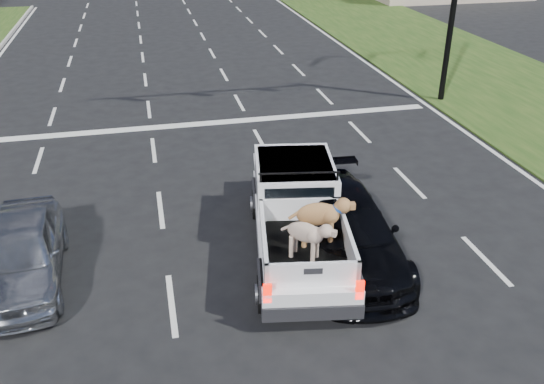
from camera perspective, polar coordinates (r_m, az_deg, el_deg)
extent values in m
plane|color=black|center=(12.06, -1.49, -9.93)|extent=(160.00, 160.00, 0.00)
cube|color=silver|center=(17.39, -22.91, 0.29)|extent=(0.12, 60.00, 0.01)
cube|color=silver|center=(17.05, -11.36, 1.52)|extent=(0.12, 60.00, 0.01)
cube|color=silver|center=(17.42, 0.18, 2.68)|extent=(0.12, 60.00, 0.01)
cube|color=silver|center=(18.46, 10.84, 3.65)|extent=(0.12, 60.00, 0.01)
cube|color=silver|center=(20.10, 20.22, 4.41)|extent=(0.15, 60.00, 0.01)
cube|color=silver|center=(20.81, -7.07, 6.73)|extent=(17.00, 0.45, 0.01)
cylinder|color=black|center=(23.27, 17.51, 16.88)|extent=(0.22, 0.22, 7.00)
cylinder|color=black|center=(11.40, -0.73, -10.07)|extent=(0.40, 0.79, 0.75)
cylinder|color=black|center=(11.59, 7.90, -9.68)|extent=(0.40, 0.79, 0.75)
cylinder|color=black|center=(14.47, -1.41, -1.22)|extent=(0.40, 0.79, 0.75)
cylinder|color=black|center=(14.61, 5.34, -1.02)|extent=(0.40, 0.79, 0.75)
cube|color=white|center=(12.85, 2.70, -3.84)|extent=(2.72, 5.47, 0.51)
cube|color=white|center=(13.59, 2.25, 1.32)|extent=(2.17, 2.54, 0.85)
cube|color=black|center=(12.59, 2.72, -0.81)|extent=(1.51, 0.28, 0.61)
cylinder|color=black|center=(12.44, 2.72, 1.88)|extent=(1.76, 0.35, 0.05)
cube|color=black|center=(11.75, 3.29, -5.83)|extent=(2.15, 2.78, 0.06)
cube|color=white|center=(11.54, -0.83, -4.79)|extent=(0.50, 2.50, 0.51)
cube|color=white|center=(11.72, 7.43, -4.50)|extent=(0.50, 2.50, 0.51)
cube|color=white|center=(10.59, 4.06, -8.16)|extent=(1.75, 0.37, 0.51)
cube|color=#F91405|center=(10.50, -0.46, -10.00)|extent=(0.17, 0.08, 0.39)
cube|color=#F91405|center=(10.69, 8.68, -9.57)|extent=(0.17, 0.08, 0.39)
cube|color=black|center=(10.90, 4.03, -11.54)|extent=(1.92, 0.61, 0.30)
imported|color=#A7A9AE|center=(13.09, -23.59, -5.56)|extent=(1.80, 4.11, 1.38)
imported|color=black|center=(12.84, 7.39, -3.74)|extent=(2.38, 5.07, 1.43)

